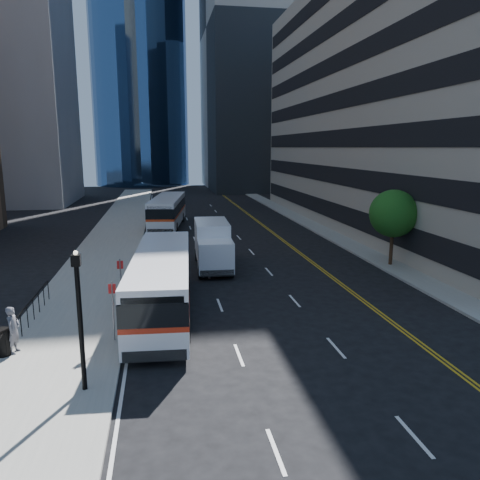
{
  "coord_description": "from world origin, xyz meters",
  "views": [
    {
      "loc": [
        -6.31,
        -20.86,
        8.0
      ],
      "look_at": [
        -1.94,
        4.94,
        2.8
      ],
      "focal_mm": 35.0,
      "sensor_mm": 36.0,
      "label": 1
    }
  ],
  "objects_px": {
    "street_tree": "(393,214)",
    "box_truck": "(213,244)",
    "lamp_post": "(80,315)",
    "bus_rear": "(168,210)",
    "trash_can": "(1,342)",
    "pedestrian": "(13,330)",
    "bus_front": "(162,281)"
  },
  "relations": [
    {
      "from": "street_tree",
      "to": "bus_front",
      "type": "relative_size",
      "value": 0.43
    },
    {
      "from": "street_tree",
      "to": "pedestrian",
      "type": "xyz_separation_m",
      "value": [
        -21.11,
        -10.62,
        -2.56
      ]
    },
    {
      "from": "pedestrian",
      "to": "bus_front",
      "type": "bearing_deg",
      "value": -45.05
    },
    {
      "from": "pedestrian",
      "to": "street_tree",
      "type": "bearing_deg",
      "value": -51.65
    },
    {
      "from": "trash_can",
      "to": "bus_rear",
      "type": "bearing_deg",
      "value": 77.1
    },
    {
      "from": "street_tree",
      "to": "trash_can",
      "type": "xyz_separation_m",
      "value": [
        -21.53,
        -10.76,
        -2.98
      ]
    },
    {
      "from": "street_tree",
      "to": "box_truck",
      "type": "height_order",
      "value": "street_tree"
    },
    {
      "from": "trash_can",
      "to": "street_tree",
      "type": "bearing_deg",
      "value": 26.56
    },
    {
      "from": "bus_front",
      "to": "pedestrian",
      "type": "xyz_separation_m",
      "value": [
        -5.72,
        -3.76,
        -0.57
      ]
    },
    {
      "from": "bus_rear",
      "to": "box_truck",
      "type": "relative_size",
      "value": 1.87
    },
    {
      "from": "lamp_post",
      "to": "bus_rear",
      "type": "distance_m",
      "value": 33.34
    },
    {
      "from": "lamp_post",
      "to": "trash_can",
      "type": "height_order",
      "value": "lamp_post"
    },
    {
      "from": "lamp_post",
      "to": "bus_rear",
      "type": "height_order",
      "value": "lamp_post"
    },
    {
      "from": "bus_rear",
      "to": "trash_can",
      "type": "xyz_separation_m",
      "value": [
        -6.85,
        -29.92,
        -1.0
      ]
    },
    {
      "from": "street_tree",
      "to": "pedestrian",
      "type": "relative_size",
      "value": 2.74
    },
    {
      "from": "bus_front",
      "to": "box_truck",
      "type": "xyz_separation_m",
      "value": [
        3.39,
        8.52,
        -0.04
      ]
    },
    {
      "from": "bus_front",
      "to": "pedestrian",
      "type": "relative_size",
      "value": 6.38
    },
    {
      "from": "bus_front",
      "to": "box_truck",
      "type": "bearing_deg",
      "value": 71.7
    },
    {
      "from": "lamp_post",
      "to": "bus_front",
      "type": "bearing_deg",
      "value": 69.88
    },
    {
      "from": "lamp_post",
      "to": "pedestrian",
      "type": "bearing_deg",
      "value": 132.61
    },
    {
      "from": "box_truck",
      "to": "trash_can",
      "type": "height_order",
      "value": "box_truck"
    },
    {
      "from": "bus_front",
      "to": "bus_rear",
      "type": "bearing_deg",
      "value": 91.83
    },
    {
      "from": "bus_rear",
      "to": "street_tree",
      "type": "bearing_deg",
      "value": -44.68
    },
    {
      "from": "street_tree",
      "to": "lamp_post",
      "type": "xyz_separation_m",
      "value": [
        -18.0,
        -14.0,
        -0.92
      ]
    },
    {
      "from": "street_tree",
      "to": "pedestrian",
      "type": "height_order",
      "value": "street_tree"
    },
    {
      "from": "lamp_post",
      "to": "bus_front",
      "type": "xyz_separation_m",
      "value": [
        2.61,
        7.14,
        -1.07
      ]
    },
    {
      "from": "trash_can",
      "to": "pedestrian",
      "type": "xyz_separation_m",
      "value": [
        0.42,
        0.14,
        0.42
      ]
    },
    {
      "from": "lamp_post",
      "to": "bus_front",
      "type": "distance_m",
      "value": 7.67
    },
    {
      "from": "lamp_post",
      "to": "bus_rear",
      "type": "xyz_separation_m",
      "value": [
        3.32,
        33.16,
        -1.06
      ]
    },
    {
      "from": "box_truck",
      "to": "pedestrian",
      "type": "height_order",
      "value": "box_truck"
    },
    {
      "from": "bus_rear",
      "to": "pedestrian",
      "type": "distance_m",
      "value": 30.47
    },
    {
      "from": "street_tree",
      "to": "bus_front",
      "type": "bearing_deg",
      "value": -155.96
    }
  ]
}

